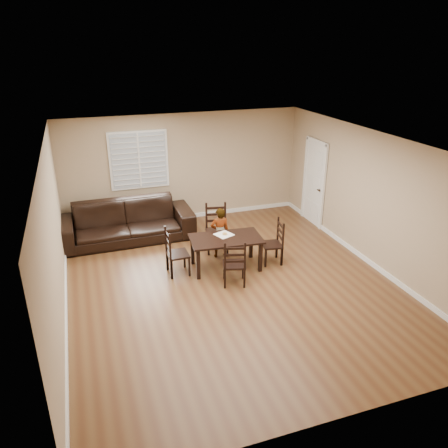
{
  "coord_description": "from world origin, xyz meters",
  "views": [
    {
      "loc": [
        -2.45,
        -6.84,
        4.3
      ],
      "look_at": [
        0.06,
        0.55,
        1.0
      ],
      "focal_mm": 35.0,
      "sensor_mm": 36.0,
      "label": 1
    }
  ],
  "objects": [
    {
      "name": "chair_far",
      "position": [
        0.03,
        -0.14,
        0.42
      ],
      "size": [
        0.51,
        0.5,
        0.93
      ],
      "rotation": [
        0.0,
        0.0,
        2.85
      ],
      "color": "black",
      "rests_on": "ground"
    },
    {
      "name": "sofa",
      "position": [
        -1.6,
        2.64,
        0.44
      ],
      "size": [
        3.04,
        1.21,
        0.89
      ],
      "primitive_type": "imported",
      "rotation": [
        0.0,
        0.0,
        0.01
      ],
      "color": "black",
      "rests_on": "ground"
    },
    {
      "name": "child",
      "position": [
        0.16,
        1.13,
        0.55
      ],
      "size": [
        0.43,
        0.3,
        1.11
      ],
      "primitive_type": "imported",
      "rotation": [
        0.0,
        0.0,
        3.05
      ],
      "color": "gray",
      "rests_on": "ground"
    },
    {
      "name": "donut",
      "position": [
        0.15,
        0.77,
        0.69
      ],
      "size": [
        0.1,
        0.1,
        0.04
      ],
      "color": "#B48440",
      "rests_on": "napkin"
    },
    {
      "name": "room",
      "position": [
        0.04,
        0.18,
        1.81
      ],
      "size": [
        6.04,
        7.04,
        2.72
      ],
      "color": "tan",
      "rests_on": "ground"
    },
    {
      "name": "chair_left",
      "position": [
        -0.97,
        0.7,
        0.44
      ],
      "size": [
        0.41,
        0.44,
        0.97
      ],
      "rotation": [
        0.0,
        0.0,
        1.58
      ],
      "color": "black",
      "rests_on": "ground"
    },
    {
      "name": "chair_near",
      "position": [
        0.21,
        1.54,
        0.48
      ],
      "size": [
        0.55,
        0.53,
        1.06
      ],
      "rotation": [
        0.0,
        0.0,
        -0.2
      ],
      "color": "black",
      "rests_on": "ground"
    },
    {
      "name": "chair_right",
      "position": [
        1.2,
        0.52,
        0.42
      ],
      "size": [
        0.45,
        0.47,
        0.94
      ],
      "rotation": [
        0.0,
        0.0,
        -1.72
      ],
      "color": "black",
      "rests_on": "ground"
    },
    {
      "name": "napkin",
      "position": [
        0.13,
        0.78,
        0.67
      ],
      "size": [
        0.42,
        0.42,
        0.0
      ],
      "primitive_type": "cube",
      "rotation": [
        0.0,
        0.0,
        0.37
      ],
      "color": "beige",
      "rests_on": "dining_table"
    },
    {
      "name": "ground",
      "position": [
        0.0,
        0.0,
        0.0
      ],
      "size": [
        7.0,
        7.0,
        0.0
      ],
      "primitive_type": "plane",
      "color": "brown",
      "rests_on": "ground"
    },
    {
      "name": "dining_table",
      "position": [
        0.12,
        0.62,
        0.57
      ],
      "size": [
        1.48,
        0.91,
        0.66
      ],
      "rotation": [
        0.0,
        0.0,
        -0.09
      ],
      "color": "black",
      "rests_on": "ground"
    }
  ]
}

